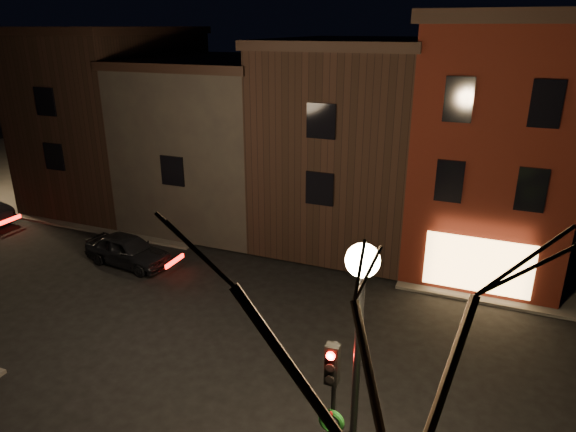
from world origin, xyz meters
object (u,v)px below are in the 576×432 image
at_px(traffic_signal, 332,399).
at_px(parked_car_a, 128,250).
at_px(street_lamp_near, 360,317).
at_px(bare_tree_right, 414,372).

bearing_deg(traffic_signal, parked_car_a, 145.84).
distance_m(street_lamp_near, bare_tree_right, 2.98).
bearing_deg(bare_tree_right, parked_car_a, 141.33).
height_order(street_lamp_near, traffic_signal, street_lamp_near).
distance_m(street_lamp_near, traffic_signal, 2.49).
height_order(street_lamp_near, bare_tree_right, bare_tree_right).
height_order(traffic_signal, bare_tree_right, bare_tree_right).
relative_size(bare_tree_right, parked_car_a, 2.06).
bearing_deg(bare_tree_right, traffic_signal, 122.41).
bearing_deg(parked_car_a, traffic_signal, -118.27).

